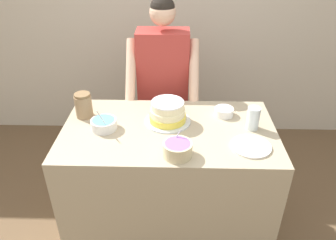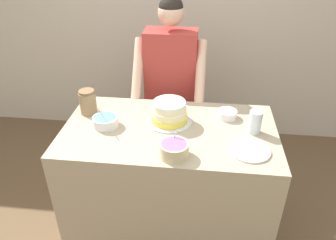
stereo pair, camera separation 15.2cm
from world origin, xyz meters
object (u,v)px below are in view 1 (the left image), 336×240
Objects in this scene: frosting_bowl_pink at (224,111)px; frosting_bowl_blue at (104,124)px; cake at (168,113)px; stoneware_jar at (84,105)px; drinking_glass at (253,118)px; frosting_bowl_purple at (178,149)px; person_baker at (163,80)px; ceramic_plate at (251,146)px.

frosting_bowl_blue reaches higher than frosting_bowl_pink.
stoneware_jar reaches higher than cake.
cake is 2.03× the size of drinking_glass.
stoneware_jar is (-0.65, 0.43, 0.04)m from frosting_bowl_purple.
person_baker is 0.90m from drinking_glass.
frosting_bowl_pink is 0.75× the size of stoneware_jar.
person_baker is 9.60× the size of frosting_bowl_purple.
drinking_glass is 1.14m from stoneware_jar.
cake is at bearing 100.29° from frosting_bowl_purple.
frosting_bowl_blue reaches higher than ceramic_plate.
frosting_bowl_blue is 0.95m from ceramic_plate.
drinking_glass is (0.49, 0.30, 0.03)m from frosting_bowl_purple.
frosting_bowl_blue is at bearing -166.18° from frosting_bowl_pink.
ceramic_plate is at bearing -17.03° from stoneware_jar.
drinking_glass is at bearing -47.28° from person_baker.
ceramic_plate is (-0.04, -0.21, -0.07)m from drinking_glass.
stoneware_jar is (-1.09, 0.33, 0.08)m from ceramic_plate.
frosting_bowl_purple is at bearing -82.77° from person_baker.
frosting_bowl_purple is 0.70× the size of ceramic_plate.
drinking_glass reaches higher than cake.
frosting_bowl_purple is (0.12, -0.97, 0.00)m from person_baker.
drinking_glass is at bearing -7.26° from cake.
person_baker reaches higher than stoneware_jar.
frosting_bowl_pink is 0.76× the size of frosting_bowl_blue.
drinking_glass is at bearing 78.00° from ceramic_plate.
cake is at bearing 172.74° from drinking_glass.
ceramic_plate is (0.44, 0.09, -0.04)m from frosting_bowl_purple.
frosting_bowl_blue reaches higher than drinking_glass.
drinking_glass is (0.97, 0.03, 0.04)m from frosting_bowl_blue.
ceramic_plate is at bearing -56.97° from person_baker.
cake is at bearing -84.73° from person_baker.
person_baker is at bearing 132.18° from frosting_bowl_pink.
frosting_bowl_blue is at bearing 150.50° from frosting_bowl_purple.
stoneware_jar reaches higher than frosting_bowl_blue.
frosting_bowl_blue is (-0.36, -0.69, -0.01)m from person_baker.
frosting_bowl_pink is at bearing 2.54° from stoneware_jar.
frosting_bowl_blue is (-0.41, -0.10, -0.03)m from cake.
frosting_bowl_purple is at bearing -168.04° from ceramic_plate.
cake is 1.80× the size of frosting_bowl_blue.
frosting_bowl_purple is at bearing -79.71° from cake.
frosting_bowl_blue is at bearing 169.06° from ceramic_plate.
stoneware_jar is at bearing -177.46° from frosting_bowl_pink.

